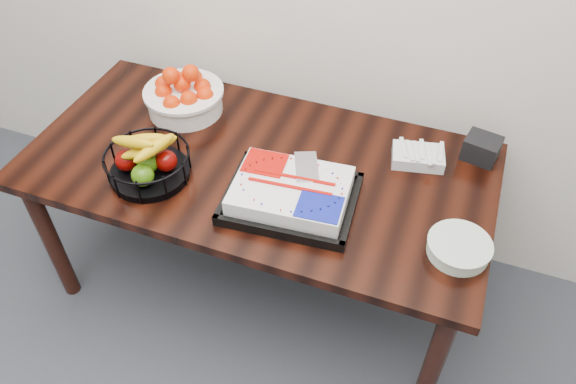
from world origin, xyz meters
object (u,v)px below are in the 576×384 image
(fruit_basket, at_px, (148,162))
(plate_stack, at_px, (459,248))
(table, at_px, (258,178))
(cake_tray, at_px, (291,194))
(napkin_box, at_px, (482,148))
(tangerine_bowl, at_px, (184,92))

(fruit_basket, xyz_separation_m, plate_stack, (1.14, 0.03, -0.04))
(table, relative_size, fruit_basket, 5.69)
(table, relative_size, plate_stack, 8.52)
(table, distance_m, cake_tray, 0.28)
(cake_tray, distance_m, fruit_basket, 0.55)
(fruit_basket, bearing_deg, plate_stack, 1.35)
(cake_tray, distance_m, napkin_box, 0.77)
(cake_tray, relative_size, napkin_box, 3.80)
(table, distance_m, tangerine_bowl, 0.49)
(fruit_basket, bearing_deg, cake_tray, 5.71)
(cake_tray, bearing_deg, tangerine_bowl, 149.56)
(cake_tray, height_order, napkin_box, cake_tray)
(tangerine_bowl, relative_size, fruit_basket, 1.06)
(table, height_order, cake_tray, cake_tray)
(tangerine_bowl, height_order, fruit_basket, tangerine_bowl)
(fruit_basket, distance_m, napkin_box, 1.27)
(fruit_basket, distance_m, plate_stack, 1.14)
(table, bearing_deg, napkin_box, 22.35)
(tangerine_bowl, bearing_deg, fruit_basket, -80.63)
(table, xyz_separation_m, fruit_basket, (-0.35, -0.21, 0.16))
(cake_tray, xyz_separation_m, tangerine_bowl, (-0.61, 0.36, 0.05))
(plate_stack, distance_m, napkin_box, 0.51)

